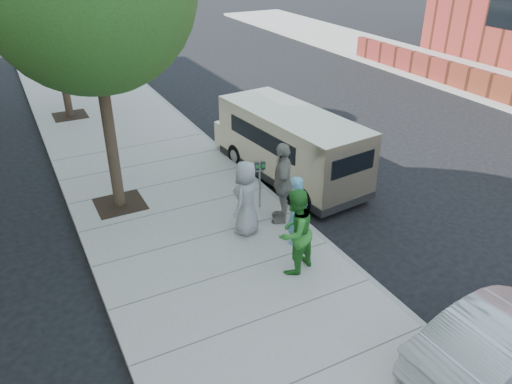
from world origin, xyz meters
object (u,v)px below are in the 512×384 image
van (289,144)px  person_gray_shirt (246,198)px  sedan (512,340)px  person_green_shirt (295,232)px  person_striped_polo (282,183)px  person_officer (298,210)px  parking_meter (260,175)px

van → person_gray_shirt: 3.32m
van → person_gray_shirt: bearing=-143.9°
van → sedan: (-0.46, -7.73, -0.42)m
person_green_shirt → person_striped_polo: bearing=-134.8°
person_gray_shirt → van: bearing=-177.9°
person_gray_shirt → sedan: bearing=69.8°
person_officer → person_green_shirt: (-0.61, -0.86, 0.12)m
sedan → person_striped_polo: 5.69m
parking_meter → van: van is taller
van → person_officer: bearing=-123.8°
person_gray_shirt → person_striped_polo: 1.00m
van → person_green_shirt: size_ratio=2.98×
person_officer → person_gray_shirt: person_gray_shirt is taller
person_officer → person_gray_shirt: size_ratio=0.91×
parking_meter → person_gray_shirt: bearing=-119.4°
person_officer → person_striped_polo: size_ratio=0.81×
person_gray_shirt → person_striped_polo: person_striped_polo is taller
person_striped_polo → person_officer: bearing=20.3°
person_green_shirt → person_striped_polo: 2.00m
van → person_green_shirt: bearing=-125.5°
parking_meter → person_green_shirt: (-0.59, -2.61, 0.00)m
person_gray_shirt → person_striped_polo: (0.99, 0.08, 0.12)m
person_gray_shirt → person_green_shirt: bearing=56.5°
van → person_officer: 3.54m
parking_meter → van: (1.66, 1.39, -0.02)m
person_officer → van: bearing=38.9°
sedan → person_officer: person_officer is taller
van → person_striped_polo: bearing=-130.4°
person_green_shirt → parking_meter: bearing=-124.5°
person_officer → person_green_shirt: size_ratio=0.87×
sedan → person_striped_polo: (-1.01, 5.58, 0.52)m
person_officer → sedan: bearing=-99.1°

